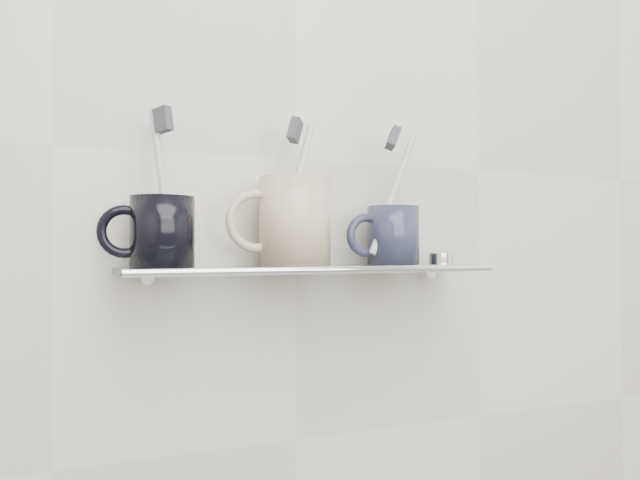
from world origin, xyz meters
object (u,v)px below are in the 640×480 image
shelf_glass (312,269)px  mug_left (162,232)px  mug_center (295,222)px  mug_right (393,235)px

shelf_glass → mug_left: 0.20m
mug_center → mug_right: size_ratio=1.42×
shelf_glass → mug_right: (0.13, 0.00, 0.05)m
mug_right → shelf_glass: bearing=165.8°
shelf_glass → mug_center: (-0.02, 0.00, 0.06)m
shelf_glass → mug_left: (-0.20, 0.00, 0.05)m
mug_left → shelf_glass: bearing=-21.0°
mug_right → mug_center: bearing=163.5°
mug_left → mug_center: (0.17, 0.00, 0.02)m
shelf_glass → mug_center: size_ratio=4.25×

